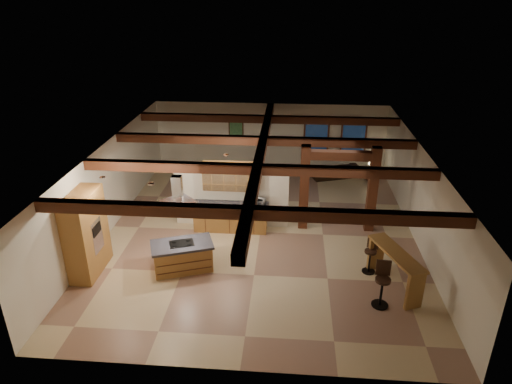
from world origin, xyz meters
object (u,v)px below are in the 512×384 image
(kitchen_island, at_px, (183,256))
(bar_counter, at_px, (395,264))
(sofa, at_px, (336,170))
(dining_table, at_px, (245,191))

(kitchen_island, bearing_deg, bar_counter, -3.84)
(kitchen_island, xyz_separation_m, sofa, (4.93, 7.41, -0.13))
(bar_counter, bearing_deg, kitchen_island, 176.16)
(dining_table, height_order, bar_counter, bar_counter)
(kitchen_island, relative_size, dining_table, 0.98)
(kitchen_island, distance_m, bar_counter, 5.87)
(dining_table, relative_size, sofa, 0.95)
(kitchen_island, relative_size, bar_counter, 0.91)
(bar_counter, bearing_deg, sofa, 96.74)
(dining_table, xyz_separation_m, bar_counter, (4.56, -5.23, 0.39))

